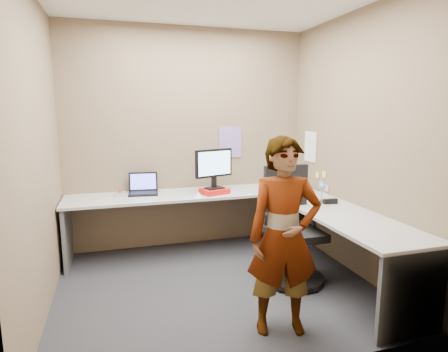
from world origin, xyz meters
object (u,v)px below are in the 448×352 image
object	(u,v)px
monitor	(214,165)
office_chair	(292,235)
person	(284,237)
desk	(245,214)

from	to	relation	value
monitor	office_chair	xyz separation A→B (m)	(0.56, -0.94, -0.60)
monitor	person	bearing A→B (deg)	-105.39
monitor	office_chair	world-z (taller)	monitor
office_chair	person	size ratio (longest dim) A/B	0.75
desk	monitor	xyz separation A→B (m)	(-0.22, 0.49, 0.48)
desk	monitor	distance (m)	0.72
monitor	office_chair	distance (m)	1.25
monitor	office_chair	size ratio (longest dim) A/B	0.42
desk	monitor	size ratio (longest dim) A/B	6.24
monitor	office_chair	bearing A→B (deg)	-77.46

